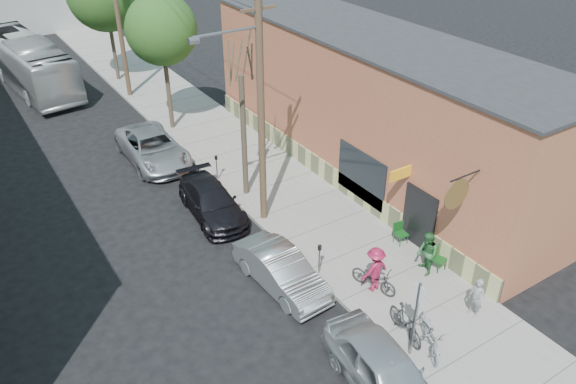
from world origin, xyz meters
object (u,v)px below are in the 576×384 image
sign_post (416,313)px  parking_meter_near (319,255)px  patron_green (427,254)px  bus (29,63)px  tree_leafy_mid (161,30)px  patio_chair_b (439,259)px  cyclist (375,269)px  car_2 (212,202)px  parked_bike_b (430,334)px  parked_bike_a (406,323)px  car_3 (153,148)px  car_1 (281,271)px  patio_chair_a (401,234)px  parking_meter_far (217,164)px  utility_pole_near (259,101)px  car_0 (385,372)px  patron_grey (476,298)px

sign_post → parking_meter_near: 4.74m
patron_green → bus: (-7.79, 28.02, 0.63)m
tree_leafy_mid → patio_chair_b: bearing=-79.1°
cyclist → car_2: size_ratio=0.38×
tree_leafy_mid → parked_bike_b: 20.18m
parked_bike_a → parking_meter_near: bearing=107.2°
car_3 → car_1: bearing=-87.5°
patio_chair_a → bus: (-8.32, 26.18, 1.05)m
car_3 → parking_meter_far: bearing=-63.2°
sign_post → utility_pole_near: utility_pole_near is taller
patron_green → car_2: 9.18m
parking_meter_near → patron_green: bearing=-32.7°
parked_bike_a → car_0: bearing=-137.7°
tree_leafy_mid → parked_bike_a: 19.44m
cyclist → patron_grey: bearing=124.1°
sign_post → patron_green: size_ratio=1.62×
parked_bike_a → patio_chair_b: bearing=38.8°
car_0 → parking_meter_far: bearing=89.6°
parking_meter_far → patio_chair_b: (3.82, -10.39, -0.39)m
patio_chair_a → patron_green: bearing=-96.8°
car_3 → parking_meter_near: bearing=-80.5°
patio_chair_b → car_3: size_ratio=0.16×
cyclist → car_0: bearing=52.9°
parked_bike_a → car_2: (-1.92, 9.79, -0.02)m
tree_leafy_mid → patio_chair_b: tree_leafy_mid is taller
car_0 → car_1: (0.00, 5.49, -0.09)m
sign_post → patio_chair_a: (3.67, 4.41, -1.24)m
car_2 → patron_grey: bearing=-61.3°
tree_leafy_mid → patio_chair_a: bearing=-77.9°
patio_chair_a → parked_bike_b: size_ratio=0.43×
patio_chair_b → cyclist: cyclist is taller
car_3 → patio_chair_a: bearing=-64.3°
utility_pole_near → car_3: bearing=104.0°
sign_post → tree_leafy_mid: size_ratio=0.38×
tree_leafy_mid → car_1: bearing=-97.8°
utility_pole_near → car_0: utility_pole_near is taller
tree_leafy_mid → patio_chair_a: (3.22, -15.06, -4.99)m
parking_meter_far → parked_bike_a: size_ratio=0.69×
patio_chair_a → car_0: 7.20m
parking_meter_far → car_0: (-1.45, -13.37, -0.20)m
parked_bike_a → car_2: car_2 is taller
sign_post → patio_chair_b: sign_post is taller
car_1 → car_3: 11.49m
tree_leafy_mid → parked_bike_b: size_ratio=3.53×
car_2 → car_3: car_3 is taller
patron_grey → car_3: bearing=-169.2°
sign_post → parked_bike_a: sign_post is taller
patio_chair_a → patron_grey: bearing=-90.5°
bus → car_2: bearing=-87.2°
utility_pole_near → cyclist: utility_pole_near is taller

